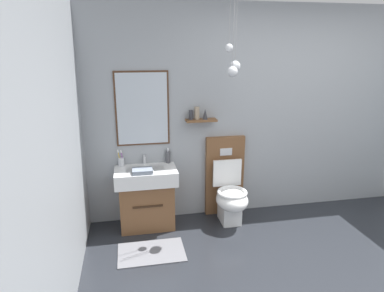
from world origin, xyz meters
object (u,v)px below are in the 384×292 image
(vanity_sink_left, at_px, (147,196))
(toilet, at_px, (228,190))
(folded_hand_towel, at_px, (142,171))
(toothbrush_cup, at_px, (121,161))
(soap_dispenser, at_px, (168,157))

(vanity_sink_left, relative_size, toilet, 0.71)
(folded_hand_towel, bearing_deg, toothbrush_cup, 129.16)
(soap_dispenser, bearing_deg, toothbrush_cup, -178.98)
(toothbrush_cup, height_order, soap_dispenser, toothbrush_cup)
(toilet, bearing_deg, vanity_sink_left, 179.41)
(toothbrush_cup, bearing_deg, soap_dispenser, 1.02)
(vanity_sink_left, distance_m, soap_dispenser, 0.52)
(vanity_sink_left, bearing_deg, toilet, -0.59)
(vanity_sink_left, xyz_separation_m, folded_hand_towel, (-0.04, -0.13, 0.36))
(vanity_sink_left, height_order, toilet, toilet)
(toothbrush_cup, distance_m, soap_dispenser, 0.55)
(vanity_sink_left, distance_m, toothbrush_cup, 0.49)
(toilet, xyz_separation_m, toothbrush_cup, (-1.25, 0.16, 0.39))
(soap_dispenser, relative_size, folded_hand_towel, 0.82)
(vanity_sink_left, height_order, toothbrush_cup, toothbrush_cup)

